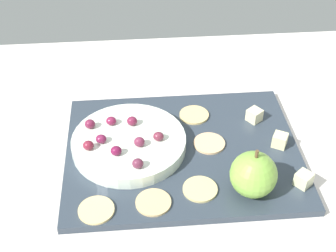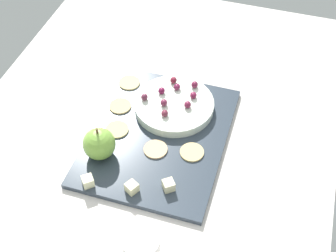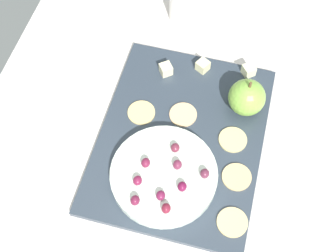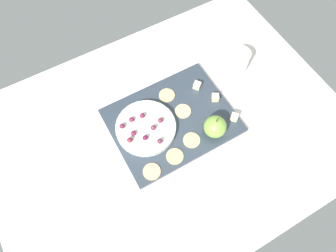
% 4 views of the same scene
% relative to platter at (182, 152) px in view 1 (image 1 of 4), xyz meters
% --- Properties ---
extents(table, '(1.12, 0.84, 0.05)m').
position_rel_platter_xyz_m(table, '(-0.02, -0.03, -0.03)').
color(table, silver).
rests_on(table, ground).
extents(platter, '(0.38, 0.30, 0.01)m').
position_rel_platter_xyz_m(platter, '(0.00, 0.00, 0.00)').
color(platter, '#2F3945').
rests_on(platter, table).
extents(serving_dish, '(0.19, 0.19, 0.02)m').
position_rel_platter_xyz_m(serving_dish, '(-0.09, 0.01, 0.02)').
color(serving_dish, white).
rests_on(serving_dish, platter).
extents(apple_whole, '(0.07, 0.07, 0.07)m').
position_rel_platter_xyz_m(apple_whole, '(0.09, -0.10, 0.04)').
color(apple_whole, '#7DB142').
rests_on(apple_whole, platter).
extents(apple_stem, '(0.01, 0.01, 0.01)m').
position_rel_platter_xyz_m(apple_stem, '(0.09, -0.10, 0.08)').
color(apple_stem, brown).
rests_on(apple_stem, apple_whole).
extents(cheese_cube_0, '(0.03, 0.03, 0.02)m').
position_rel_platter_xyz_m(cheese_cube_0, '(0.16, -0.00, 0.02)').
color(cheese_cube_0, beige).
rests_on(cheese_cube_0, platter).
extents(cheese_cube_1, '(0.03, 0.03, 0.02)m').
position_rel_platter_xyz_m(cheese_cube_1, '(0.13, 0.06, 0.02)').
color(cheese_cube_1, beige).
rests_on(cheese_cube_1, platter).
extents(cheese_cube_2, '(0.03, 0.03, 0.02)m').
position_rel_platter_xyz_m(cheese_cube_2, '(0.17, -0.10, 0.02)').
color(cheese_cube_2, beige).
rests_on(cheese_cube_2, platter).
extents(cracker_0, '(0.05, 0.05, 0.00)m').
position_rel_platter_xyz_m(cracker_0, '(0.05, 0.01, 0.01)').
color(cracker_0, '#E3B786').
rests_on(cracker_0, platter).
extents(cracker_1, '(0.05, 0.05, 0.00)m').
position_rel_platter_xyz_m(cracker_1, '(0.03, 0.09, 0.01)').
color(cracker_1, '#DDC07D').
rests_on(cracker_1, platter).
extents(cracker_2, '(0.05, 0.05, 0.00)m').
position_rel_platter_xyz_m(cracker_2, '(0.02, -0.09, 0.01)').
color(cracker_2, '#D5C280').
rests_on(cracker_2, platter).
extents(cracker_3, '(0.05, 0.05, 0.00)m').
position_rel_platter_xyz_m(cracker_3, '(-0.06, -0.11, 0.01)').
color(cracker_3, '#D4B47C').
rests_on(cracker_3, platter).
extents(cracker_4, '(0.05, 0.05, 0.00)m').
position_rel_platter_xyz_m(cracker_4, '(-0.14, -0.12, 0.01)').
color(cracker_4, '#E1C483').
rests_on(cracker_4, platter).
extents(grape_0, '(0.02, 0.02, 0.02)m').
position_rel_platter_xyz_m(grape_0, '(-0.11, -0.03, 0.04)').
color(grape_0, maroon).
rests_on(grape_0, serving_dish).
extents(grape_1, '(0.02, 0.02, 0.01)m').
position_rel_platter_xyz_m(grape_1, '(-0.12, 0.05, 0.03)').
color(grape_1, maroon).
rests_on(grape_1, serving_dish).
extents(grape_2, '(0.02, 0.02, 0.02)m').
position_rel_platter_xyz_m(grape_2, '(-0.15, 0.04, 0.04)').
color(grape_2, maroon).
rests_on(grape_2, serving_dish).
extents(grape_3, '(0.02, 0.02, 0.02)m').
position_rel_platter_xyz_m(grape_3, '(-0.07, -0.01, 0.04)').
color(grape_3, maroon).
rests_on(grape_3, serving_dish).
extents(grape_4, '(0.02, 0.02, 0.02)m').
position_rel_platter_xyz_m(grape_4, '(-0.08, 0.04, 0.04)').
color(grape_4, maroon).
rests_on(grape_4, serving_dish).
extents(grape_5, '(0.02, 0.02, 0.02)m').
position_rel_platter_xyz_m(grape_5, '(-0.07, -0.06, 0.04)').
color(grape_5, '#62273D').
rests_on(grape_5, serving_dish).
extents(grape_6, '(0.02, 0.02, 0.02)m').
position_rel_platter_xyz_m(grape_6, '(-0.15, -0.01, 0.04)').
color(grape_6, maroon).
rests_on(grape_6, serving_dish).
extents(grape_7, '(0.02, 0.02, 0.01)m').
position_rel_platter_xyz_m(grape_7, '(-0.04, 0.00, 0.03)').
color(grape_7, maroon).
rests_on(grape_7, serving_dish).
extents(grape_8, '(0.02, 0.02, 0.01)m').
position_rel_platter_xyz_m(grape_8, '(-0.13, 0.00, 0.03)').
color(grape_8, maroon).
rests_on(grape_8, serving_dish).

